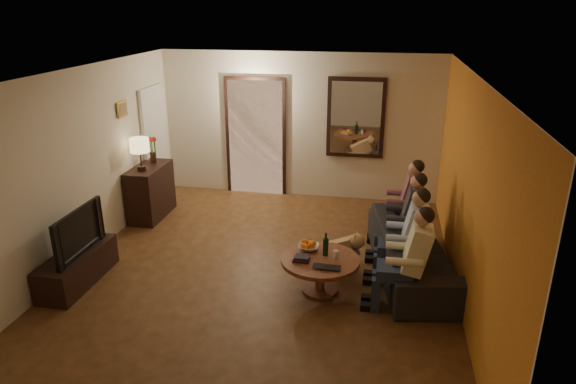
% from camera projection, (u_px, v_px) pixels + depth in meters
% --- Properties ---
extents(floor, '(5.00, 6.00, 0.01)m').
position_uv_depth(floor, '(262.00, 272.00, 6.86)').
color(floor, '#412B11').
rests_on(floor, ground).
extents(ceiling, '(5.00, 6.00, 0.01)m').
position_uv_depth(ceiling, '(258.00, 74.00, 5.95)').
color(ceiling, white).
rests_on(ceiling, back_wall).
extents(back_wall, '(5.00, 0.02, 2.60)m').
position_uv_depth(back_wall, '(299.00, 126.00, 9.17)').
color(back_wall, beige).
rests_on(back_wall, floor).
extents(front_wall, '(5.00, 0.02, 2.60)m').
position_uv_depth(front_wall, '(161.00, 315.00, 3.64)').
color(front_wall, beige).
rests_on(front_wall, floor).
extents(left_wall, '(0.02, 6.00, 2.60)m').
position_uv_depth(left_wall, '(78.00, 169.00, 6.83)').
color(left_wall, beige).
rests_on(left_wall, floor).
extents(right_wall, '(0.02, 6.00, 2.60)m').
position_uv_depth(right_wall, '(469.00, 193.00, 5.97)').
color(right_wall, beige).
rests_on(right_wall, floor).
extents(orange_accent, '(0.01, 6.00, 2.60)m').
position_uv_depth(orange_accent, '(468.00, 193.00, 5.97)').
color(orange_accent, '#C27921').
rests_on(orange_accent, right_wall).
extents(kitchen_doorway, '(1.00, 0.06, 2.10)m').
position_uv_depth(kitchen_doorway, '(256.00, 138.00, 9.37)').
color(kitchen_doorway, '#FFE0A5').
rests_on(kitchen_doorway, floor).
extents(door_trim, '(1.12, 0.04, 2.22)m').
position_uv_depth(door_trim, '(256.00, 138.00, 9.37)').
color(door_trim, black).
rests_on(door_trim, floor).
extents(fridge_glimpse, '(0.45, 0.03, 1.70)m').
position_uv_depth(fridge_glimpse, '(269.00, 147.00, 9.39)').
color(fridge_glimpse, silver).
rests_on(fridge_glimpse, floor).
extents(mirror_frame, '(1.00, 0.05, 1.40)m').
position_uv_depth(mirror_frame, '(356.00, 118.00, 8.89)').
color(mirror_frame, black).
rests_on(mirror_frame, back_wall).
extents(mirror_glass, '(0.86, 0.02, 1.26)m').
position_uv_depth(mirror_glass, '(356.00, 118.00, 8.86)').
color(mirror_glass, white).
rests_on(mirror_glass, back_wall).
extents(white_door, '(0.06, 0.85, 2.04)m').
position_uv_depth(white_door, '(155.00, 145.00, 9.04)').
color(white_door, white).
rests_on(white_door, floor).
extents(framed_art, '(0.03, 0.28, 0.24)m').
position_uv_depth(framed_art, '(122.00, 109.00, 7.84)').
color(framed_art, '#B28C33').
rests_on(framed_art, left_wall).
extents(art_canvas, '(0.01, 0.22, 0.18)m').
position_uv_depth(art_canvas, '(123.00, 109.00, 7.83)').
color(art_canvas, brown).
rests_on(art_canvas, left_wall).
extents(dresser, '(0.45, 0.98, 0.87)m').
position_uv_depth(dresser, '(151.00, 192.00, 8.50)').
color(dresser, black).
rests_on(dresser, floor).
extents(table_lamp, '(0.30, 0.30, 0.54)m').
position_uv_depth(table_lamp, '(140.00, 154.00, 8.05)').
color(table_lamp, beige).
rests_on(table_lamp, dresser).
extents(flower_vase, '(0.14, 0.14, 0.44)m').
position_uv_depth(flower_vase, '(153.00, 150.00, 8.47)').
color(flower_vase, red).
rests_on(flower_vase, dresser).
extents(tv_stand, '(0.45, 1.25, 0.42)m').
position_uv_depth(tv_stand, '(78.00, 267.00, 6.54)').
color(tv_stand, black).
rests_on(tv_stand, floor).
extents(tv, '(1.02, 0.13, 0.59)m').
position_uv_depth(tv, '(72.00, 232.00, 6.37)').
color(tv, black).
rests_on(tv, tv_stand).
extents(sofa, '(2.40, 1.26, 0.67)m').
position_uv_depth(sofa, '(414.00, 250.00, 6.71)').
color(sofa, black).
rests_on(sofa, floor).
extents(person_a, '(0.60, 0.40, 1.20)m').
position_uv_depth(person_a, '(410.00, 264.00, 5.81)').
color(person_a, tan).
rests_on(person_a, sofa).
extents(person_b, '(0.60, 0.40, 1.20)m').
position_uv_depth(person_b, '(408.00, 241.00, 6.36)').
color(person_b, tan).
rests_on(person_b, sofa).
extents(person_c, '(0.60, 0.40, 1.20)m').
position_uv_depth(person_c, '(407.00, 222.00, 6.91)').
color(person_c, tan).
rests_on(person_c, sofa).
extents(person_d, '(0.60, 0.40, 1.20)m').
position_uv_depth(person_d, '(406.00, 206.00, 7.46)').
color(person_d, tan).
rests_on(person_d, sofa).
extents(dog, '(0.60, 0.35, 0.56)m').
position_uv_depth(dog, '(341.00, 249.00, 6.87)').
color(dog, '#B07251').
rests_on(dog, floor).
extents(coffee_table, '(1.01, 1.01, 0.45)m').
position_uv_depth(coffee_table, '(320.00, 275.00, 6.33)').
color(coffee_table, '#5A2D1B').
rests_on(coffee_table, floor).
extents(bowl, '(0.26, 0.26, 0.06)m').
position_uv_depth(bowl, '(308.00, 247.00, 6.47)').
color(bowl, white).
rests_on(bowl, coffee_table).
extents(oranges, '(0.20, 0.20, 0.08)m').
position_uv_depth(oranges, '(309.00, 242.00, 6.45)').
color(oranges, orange).
rests_on(oranges, bowl).
extents(wine_bottle, '(0.07, 0.07, 0.31)m').
position_uv_depth(wine_bottle, '(326.00, 244.00, 6.28)').
color(wine_bottle, black).
rests_on(wine_bottle, coffee_table).
extents(wine_glass, '(0.06, 0.06, 0.10)m').
position_uv_depth(wine_glass, '(336.00, 254.00, 6.25)').
color(wine_glass, silver).
rests_on(wine_glass, coffee_table).
extents(book_stack, '(0.20, 0.15, 0.07)m').
position_uv_depth(book_stack, '(301.00, 258.00, 6.18)').
color(book_stack, black).
rests_on(book_stack, coffee_table).
extents(laptop, '(0.34, 0.23, 0.03)m').
position_uv_depth(laptop, '(326.00, 269.00, 5.97)').
color(laptop, black).
rests_on(laptop, coffee_table).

